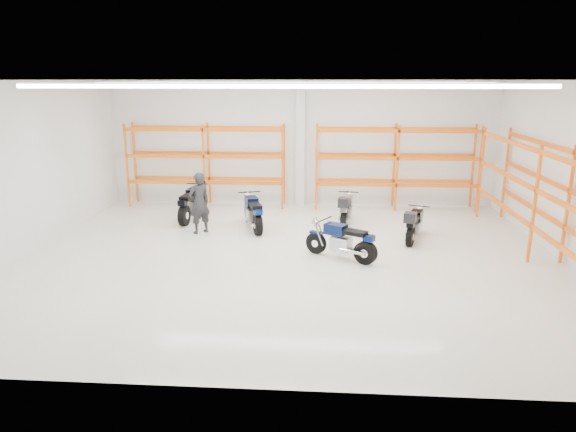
# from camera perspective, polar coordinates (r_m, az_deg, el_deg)

# --- Properties ---
(ground) EXTENTS (14.00, 14.00, 0.00)m
(ground) POSITION_cam_1_polar(r_m,az_deg,el_deg) (13.54, 0.23, -4.53)
(ground) COLOR silver
(ground) RESTS_ON ground
(room_shell) EXTENTS (14.02, 12.02, 4.51)m
(room_shell) POSITION_cam_1_polar(r_m,az_deg,el_deg) (12.85, 0.26, 9.44)
(room_shell) COLOR white
(room_shell) RESTS_ON ground
(motorcycle_main) EXTENTS (1.84, 1.16, 1.01)m
(motorcycle_main) POSITION_cam_1_polar(r_m,az_deg,el_deg) (13.27, 6.19, -2.89)
(motorcycle_main) COLOR black
(motorcycle_main) RESTS_ON ground
(motorcycle_back_a) EXTENTS (0.75, 2.27, 1.11)m
(motorcycle_back_a) POSITION_cam_1_polar(r_m,az_deg,el_deg) (17.20, -10.68, 1.26)
(motorcycle_back_a) COLOR black
(motorcycle_back_a) RESTS_ON ground
(motorcycle_back_b) EXTENTS (0.96, 2.10, 1.07)m
(motorcycle_back_b) POSITION_cam_1_polar(r_m,az_deg,el_deg) (15.91, -3.90, 0.29)
(motorcycle_back_b) COLOR black
(motorcycle_back_b) RESTS_ON ground
(motorcycle_back_c) EXTENTS (0.72, 2.06, 1.06)m
(motorcycle_back_c) POSITION_cam_1_polar(r_m,az_deg,el_deg) (16.37, 6.44, 0.68)
(motorcycle_back_c) COLOR black
(motorcycle_back_c) RESTS_ON ground
(motorcycle_back_d) EXTENTS (0.94, 1.90, 1.01)m
(motorcycle_back_d) POSITION_cam_1_polar(r_m,az_deg,el_deg) (15.10, 13.82, -0.99)
(motorcycle_back_d) COLOR black
(motorcycle_back_d) RESTS_ON ground
(standing_man) EXTENTS (0.80, 0.78, 1.86)m
(standing_man) POSITION_cam_1_polar(r_m,az_deg,el_deg) (15.59, -9.83, 1.43)
(standing_man) COLOR black
(standing_man) RESTS_ON ground
(structural_column) EXTENTS (0.32, 0.32, 4.50)m
(structural_column) POSITION_cam_1_polar(r_m,az_deg,el_deg) (18.72, 1.39, 7.99)
(structural_column) COLOR white
(structural_column) RESTS_ON ground
(pallet_racking_back_left) EXTENTS (5.67, 0.87, 3.00)m
(pallet_racking_back_left) POSITION_cam_1_polar(r_m,az_deg,el_deg) (18.90, -9.08, 6.46)
(pallet_racking_back_left) COLOR #FF5D1C
(pallet_racking_back_left) RESTS_ON ground
(pallet_racking_back_right) EXTENTS (5.67, 0.87, 3.00)m
(pallet_racking_back_right) POSITION_cam_1_polar(r_m,az_deg,el_deg) (18.60, 11.92, 6.19)
(pallet_racking_back_right) COLOR #FF5D1C
(pallet_racking_back_right) RESTS_ON ground
(pallet_racking_side) EXTENTS (0.87, 9.07, 3.00)m
(pallet_racking_side) POSITION_cam_1_polar(r_m,az_deg,el_deg) (14.20, 27.35, 2.30)
(pallet_racking_side) COLOR #FF5D1C
(pallet_racking_side) RESTS_ON ground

